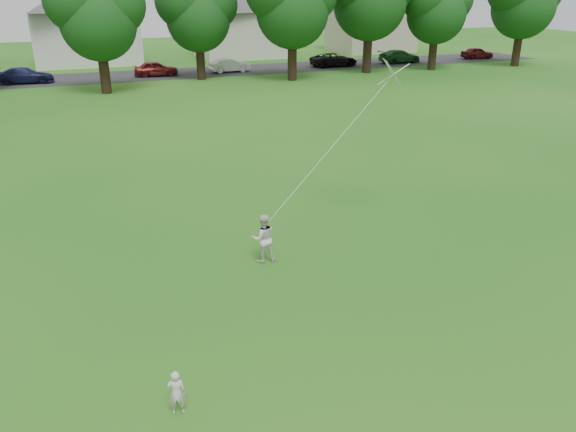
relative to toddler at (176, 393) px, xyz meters
name	(u,v)px	position (x,y,z in m)	size (l,w,h in m)	color
ground	(245,363)	(1.61, 0.96, -0.46)	(160.00, 160.00, 0.00)	#135714
street	(97,78)	(1.61, 42.96, -0.46)	(90.00, 7.00, 0.01)	#2D2D30
toddler	(176,393)	(0.00, 0.00, 0.00)	(0.34, 0.22, 0.93)	beige
older_boy	(263,238)	(3.52, 5.27, 0.25)	(0.69, 0.54, 1.43)	silver
kite	(331,148)	(5.83, 5.86, 2.47)	(2.78, 1.20, 6.12)	white
tree_row	(151,2)	(5.80, 36.79, 5.70)	(80.00, 9.07, 10.49)	black
parked_cars	(152,69)	(6.17, 41.96, 0.18)	(72.68, 2.26, 1.30)	black
house_row	(66,11)	(0.11, 52.96, 4.53)	(77.30, 14.17, 10.30)	silver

